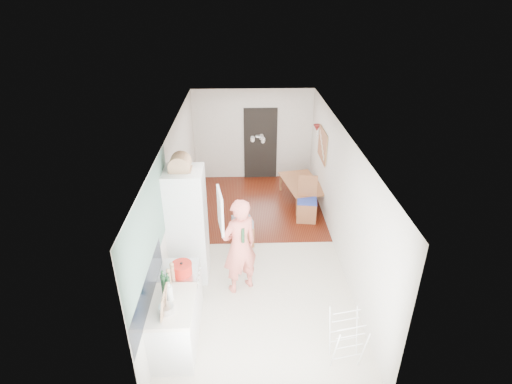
{
  "coord_description": "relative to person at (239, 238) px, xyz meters",
  "views": [
    {
      "loc": [
        -0.26,
        -6.78,
        4.83
      ],
      "look_at": [
        -0.03,
        0.2,
        1.22
      ],
      "focal_mm": 28.0,
      "sensor_mm": 36.0,
      "label": 1
    }
  ],
  "objects": [
    {
      "name": "fridge_interior",
      "position": [
        -0.6,
        0.4,
        0.49
      ],
      "size": [
        0.02,
        0.52,
        0.66
      ],
      "primitive_type": "cube",
      "color": "white",
      "rests_on": "room_shell"
    },
    {
      "name": "bottle_a",
      "position": [
        -1.07,
        -1.14,
        0.01
      ],
      "size": [
        0.09,
        0.09,
        0.31
      ],
      "primitive_type": "cylinder",
      "rotation": [
        0.0,
        0.0,
        -0.34
      ],
      "color": "#1E4324",
      "rests_on": "worktop"
    },
    {
      "name": "dining_table",
      "position": [
        1.56,
        3.21,
        -0.84
      ],
      "size": [
        0.95,
        1.38,
        0.45
      ],
      "primitive_type": "imported",
      "rotation": [
        0.0,
        0.0,
        1.77
      ],
      "color": "#935E33",
      "rests_on": "floor"
    },
    {
      "name": "fridge_housing",
      "position": [
        -0.91,
        0.4,
        0.01
      ],
      "size": [
        0.66,
        0.66,
        2.15
      ],
      "primitive_type": "cube",
      "color": "silver",
      "rests_on": "room_shell"
    },
    {
      "name": "stool",
      "position": [
        0.07,
        1.35,
        -0.83
      ],
      "size": [
        0.43,
        0.43,
        0.46
      ],
      "primitive_type": null,
      "rotation": [
        0.0,
        0.0,
        0.28
      ],
      "color": "#935E33",
      "rests_on": "floor"
    },
    {
      "name": "grey_drape",
      "position": [
        0.05,
        1.36,
        -0.51
      ],
      "size": [
        0.46,
        0.46,
        0.17
      ],
      "primitive_type": "cube",
      "rotation": [
        0.0,
        0.0,
        0.26
      ],
      "color": "gray",
      "rests_on": "stool"
    },
    {
      "name": "sage_wall_panel",
      "position": [
        -1.23,
        -0.82,
        0.79
      ],
      "size": [
        0.02,
        3.0,
        1.3
      ],
      "primitive_type": "cube",
      "color": "slate",
      "rests_on": "room_shell"
    },
    {
      "name": "bread_bin",
      "position": [
        -0.95,
        0.42,
        1.19
      ],
      "size": [
        0.42,
        0.4,
        0.19
      ],
      "primitive_type": null,
      "rotation": [
        0.0,
        0.0,
        0.16
      ],
      "color": "tan",
      "rests_on": "fridge_housing"
    },
    {
      "name": "floor",
      "position": [
        0.36,
        1.18,
        -1.06
      ],
      "size": [
        3.2,
        7.0,
        0.01
      ],
      "primitive_type": "cube",
      "color": "beige",
      "rests_on": "ground"
    },
    {
      "name": "steel_pan",
      "position": [
        -0.98,
        -1.52,
        -0.09
      ],
      "size": [
        0.23,
        0.23,
        0.1
      ],
      "primitive_type": "cylinder",
      "rotation": [
        0.0,
        0.0,
        -0.16
      ],
      "color": "silver",
      "rests_on": "worktop"
    },
    {
      "name": "bottle_c",
      "position": [
        -0.97,
        -1.28,
        -0.02
      ],
      "size": [
        0.1,
        0.1,
        0.24
      ],
      "primitive_type": "cylinder",
      "rotation": [
        0.0,
        0.0,
        0.09
      ],
      "color": "silver",
      "rests_on": "worktop"
    },
    {
      "name": "held_bottle",
      "position": [
        0.06,
        -0.11,
        0.14
      ],
      "size": [
        0.06,
        0.06,
        0.28
      ],
      "primitive_type": "cylinder",
      "color": "#1E4324",
      "rests_on": "person"
    },
    {
      "name": "range_cooker",
      "position": [
        -0.94,
        -0.62,
        -0.62
      ],
      "size": [
        0.6,
        0.6,
        0.88
      ],
      "primitive_type": "cube",
      "color": "silver",
      "rests_on": "room_shell"
    },
    {
      "name": "worktop",
      "position": [
        -0.94,
        -1.37,
        -0.17
      ],
      "size": [
        0.62,
        0.92,
        0.06
      ],
      "primitive_type": "cube",
      "color": "beige",
      "rests_on": "room_shell"
    },
    {
      "name": "wall_sconce",
      "position": [
        1.9,
        3.73,
        0.69
      ],
      "size": [
        0.18,
        0.18,
        0.16
      ],
      "primitive_type": "cone",
      "color": "maroon",
      "rests_on": "room_shell"
    },
    {
      "name": "red_casserole",
      "position": [
        -0.87,
        -0.72,
        -0.05
      ],
      "size": [
        0.36,
        0.36,
        0.19
      ],
      "primitive_type": "cylinder",
      "rotation": [
        0.0,
        0.0,
        0.13
      ],
      "color": "red",
      "rests_on": "cooker_top"
    },
    {
      "name": "doorway_recess",
      "position": [
        0.56,
        4.66,
        -0.06
      ],
      "size": [
        0.9,
        0.04,
        2.0
      ],
      "primitive_type": "cube",
      "color": "black",
      "rests_on": "room_shell"
    },
    {
      "name": "dining_chair",
      "position": [
        1.52,
        2.31,
        -0.54
      ],
      "size": [
        0.49,
        0.49,
        1.04
      ],
      "primitive_type": null,
      "rotation": [
        0.0,
        0.0,
        -0.14
      ],
      "color": "#935E33",
      "rests_on": "floor"
    },
    {
      "name": "drying_rack",
      "position": [
        1.5,
        -1.61,
        -0.66
      ],
      "size": [
        0.48,
        0.45,
        0.81
      ],
      "primitive_type": null,
      "rotation": [
        0.0,
        0.0,
        0.19
      ],
      "color": "silver",
      "rests_on": "floor"
    },
    {
      "name": "pinboard",
      "position": [
        1.94,
        3.08,
        0.49
      ],
      "size": [
        0.03,
        0.9,
        0.7
      ],
      "primitive_type": "cube",
      "color": "#D6BE75",
      "rests_on": "room_shell"
    },
    {
      "name": "bottle_b",
      "position": [
        -1.0,
        -1.14,
        -0.0
      ],
      "size": [
        0.07,
        0.07,
        0.27
      ],
      "primitive_type": "cylinder",
      "rotation": [
        0.0,
        0.0,
        -0.09
      ],
      "color": "#1E4324",
      "rests_on": "worktop"
    },
    {
      "name": "person",
      "position": [
        0.0,
        0.0,
        0.0
      ],
      "size": [
        0.92,
        0.83,
        2.12
      ],
      "primitive_type": "imported",
      "rotation": [
        0.0,
        0.0,
        3.66
      ],
      "color": "#E76F61",
      "rests_on": "floor"
    },
    {
      "name": "cooker_top",
      "position": [
        -0.94,
        -0.62,
        -0.16
      ],
      "size": [
        0.6,
        0.6,
        0.04
      ],
      "primitive_type": "cube",
      "color": "silver",
      "rests_on": "room_shell"
    },
    {
      "name": "fridge_door",
      "position": [
        -0.3,
        0.1,
        0.49
      ],
      "size": [
        0.14,
        0.56,
        0.7
      ],
      "primitive_type": "cube",
      "rotation": [
        0.0,
        0.0,
        -1.4
      ],
      "color": "silver",
      "rests_on": "room_shell"
    },
    {
      "name": "pepper_mill_back",
      "position": [
        -0.99,
        -0.84,
        -0.02
      ],
      "size": [
        0.07,
        0.07,
        0.23
      ],
      "primitive_type": "cylinder",
      "rotation": [
        0.0,
        0.0,
        0.07
      ],
      "color": "tan",
      "rests_on": "worktop"
    },
    {
      "name": "tile_splashback",
      "position": [
        -1.23,
        -1.37,
        0.09
      ],
      "size": [
        0.02,
        1.9,
        0.5
      ],
      "primitive_type": "cube",
      "color": "black",
      "rests_on": "room_shell"
    },
    {
      "name": "chopping_boards",
      "position": [
        -0.99,
        -1.56,
        0.06
      ],
      "size": [
        0.05,
        0.29,
        0.4
      ],
      "primitive_type": null,
      "rotation": [
        0.0,
        0.0,
        0.02
      ],
      "color": "tan",
      "rests_on": "worktop"
    },
    {
      "name": "pinboard_frame",
      "position": [
        1.92,
        3.08,
        0.49
      ],
      "size": [
        0.0,
        0.94,
        0.74
      ],
      "primitive_type": "cube",
      "color": "#935E33",
      "rests_on": "room_shell"
    },
    {
      "name": "room_shell",
      "position": [
        0.36,
        1.18,
        0.19
      ],
      "size": [
        3.2,
        7.0,
        2.5
      ],
      "primitive_type": null,
      "color": "silver",
      "rests_on": "ground"
    },
    {
      "name": "pepper_mill_front",
      "position": [
        -1.02,
        -0.98,
        -0.02
      ],
      "size": [
        0.08,
        0.08,
        0.23
      ],
      "primitive_type": "cylinder",
      "rotation": [
        0.0,
        0.0,
        0.23
      ],
      "color": "tan",
      "rests_on": "worktop"
    },
    {
      "name": "wood_floor_overlay",
      "position": [
        0.36,
        3.03,
        -1.05
      ],
      "size": [
        3.2,
        3.3,
        0.01
      ],
      "primitive_type": "cube",
      "color": "#56220F",
      "rests_on": "room_shell"
    },
    {
      "name": "base_cabinet",
      "position": [
        -0.94,
        -1.37,
        -0.63
      ],
      "size": [
        0.6,
        0.9,
        0.86
      ],
      "primitive_type": "cube",
      "color": "silver",
      "rests_on": "room_shell"
    }
  ]
}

